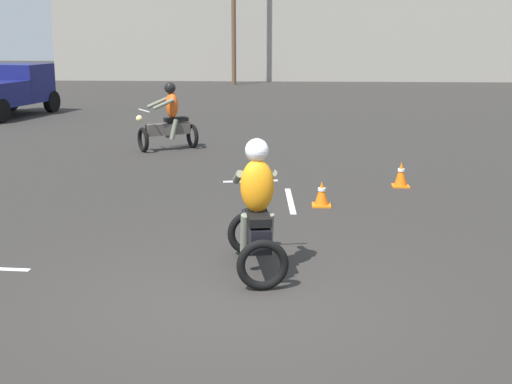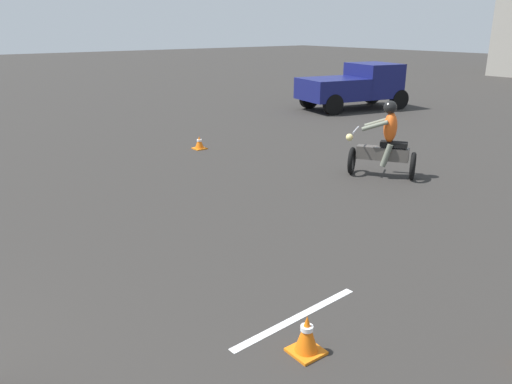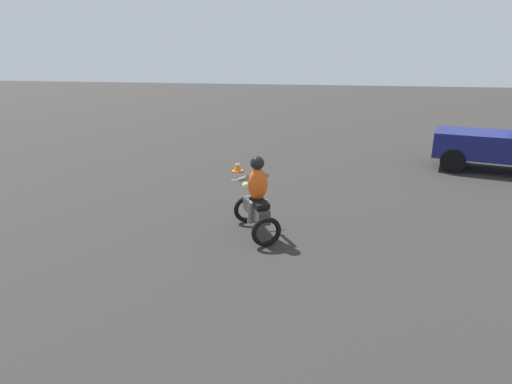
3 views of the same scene
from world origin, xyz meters
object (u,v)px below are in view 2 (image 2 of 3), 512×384
(traffic_cone_near_left, at_px, (199,143))
(traffic_cone_mid_left, at_px, (307,335))
(motorcycle_rider_background, at_px, (385,144))
(pickup_truck, at_px, (355,85))

(traffic_cone_near_left, bearing_deg, traffic_cone_mid_left, -24.18)
(motorcycle_rider_background, xyz_separation_m, traffic_cone_near_left, (-4.65, -1.85, -0.56))
(traffic_cone_near_left, height_order, traffic_cone_mid_left, traffic_cone_mid_left)
(motorcycle_rider_background, relative_size, pickup_truck, 0.37)
(motorcycle_rider_background, xyz_separation_m, pickup_truck, (-6.82, 6.56, 0.20))
(motorcycle_rider_background, bearing_deg, pickup_truck, 13.55)
(pickup_truck, bearing_deg, motorcycle_rider_background, -32.38)
(motorcycle_rider_background, relative_size, traffic_cone_mid_left, 3.91)
(pickup_truck, height_order, traffic_cone_near_left, pickup_truck)
(pickup_truck, xyz_separation_m, traffic_cone_mid_left, (10.39, -12.10, -0.72))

